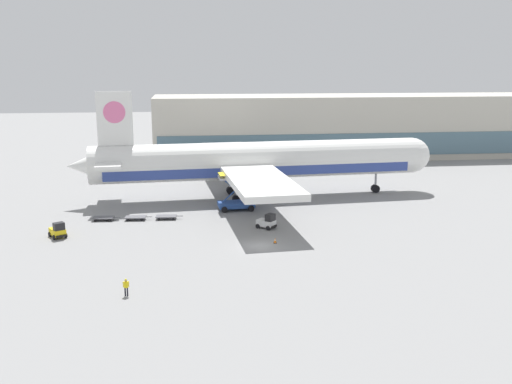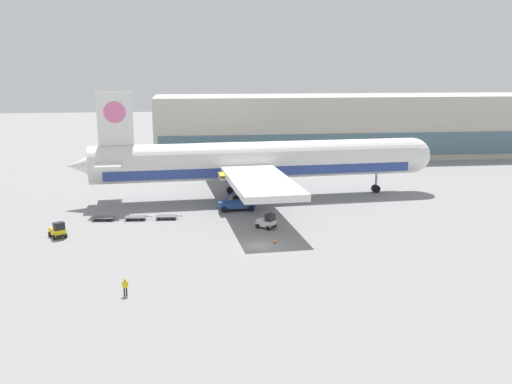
% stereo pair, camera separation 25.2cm
% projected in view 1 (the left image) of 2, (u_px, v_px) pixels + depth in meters
% --- Properties ---
extents(ground_plane, '(400.00, 400.00, 0.00)m').
position_uv_depth(ground_plane, '(260.00, 246.00, 66.87)').
color(ground_plane, gray).
extents(terminal_building, '(90.00, 18.20, 14.00)m').
position_uv_depth(terminal_building, '(351.00, 126.00, 131.82)').
color(terminal_building, '#BCB7A8').
rests_on(terminal_building, ground_plane).
extents(airplane_main, '(58.09, 48.45, 17.00)m').
position_uv_depth(airplane_main, '(254.00, 162.00, 89.77)').
color(airplane_main, white).
rests_on(airplane_main, ground_plane).
extents(scissor_lift_loader, '(5.40, 3.70, 5.40)m').
position_uv_depth(scissor_lift_loader, '(236.00, 196.00, 83.25)').
color(scissor_lift_loader, '#284C99').
rests_on(scissor_lift_loader, ground_plane).
extents(baggage_tug_foreground, '(2.55, 2.82, 2.00)m').
position_uv_depth(baggage_tug_foreground, '(58.00, 231.00, 69.93)').
color(baggage_tug_foreground, yellow).
rests_on(baggage_tug_foreground, ground_plane).
extents(baggage_tug_mid, '(2.77, 2.70, 2.00)m').
position_uv_depth(baggage_tug_mid, '(267.00, 222.00, 73.88)').
color(baggage_tug_mid, silver).
rests_on(baggage_tug_mid, ground_plane).
extents(baggage_dolly_lead, '(3.75, 1.70, 0.48)m').
position_uv_depth(baggage_dolly_lead, '(104.00, 218.00, 77.73)').
color(baggage_dolly_lead, '#56565B').
rests_on(baggage_dolly_lead, ground_plane).
extents(baggage_dolly_second, '(3.75, 1.70, 0.48)m').
position_uv_depth(baggage_dolly_second, '(136.00, 217.00, 77.98)').
color(baggage_dolly_second, '#56565B').
rests_on(baggage_dolly_second, ground_plane).
extents(baggage_dolly_third, '(3.75, 1.70, 0.48)m').
position_uv_depth(baggage_dolly_third, '(166.00, 216.00, 78.39)').
color(baggage_dolly_third, '#56565B').
rests_on(baggage_dolly_third, ground_plane).
extents(ground_crew_near, '(0.57, 0.25, 1.67)m').
position_uv_depth(ground_crew_near, '(126.00, 286.00, 52.21)').
color(ground_crew_near, black).
rests_on(ground_crew_near, ground_plane).
extents(traffic_cone_near, '(0.40, 0.40, 0.66)m').
position_uv_depth(traffic_cone_near, '(275.00, 240.00, 67.87)').
color(traffic_cone_near, black).
rests_on(traffic_cone_near, ground_plane).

